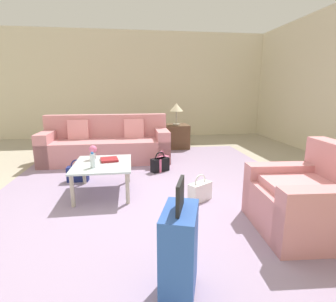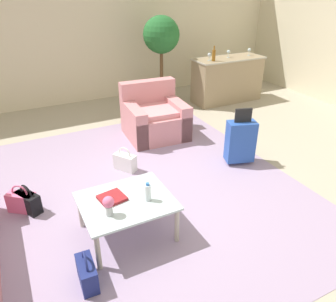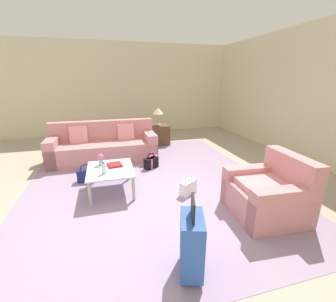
# 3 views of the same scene
# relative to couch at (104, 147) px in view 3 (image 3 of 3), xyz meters

# --- Properties ---
(ground_plane) EXTENTS (12.00, 12.00, 0.00)m
(ground_plane) POSITION_rel_couch_xyz_m (2.20, 0.60, -0.31)
(ground_plane) COLOR #A89E89
(wall_left) EXTENTS (0.12, 8.00, 3.10)m
(wall_left) POSITION_rel_couch_xyz_m (-2.86, 0.60, 1.24)
(wall_left) COLOR beige
(wall_left) RESTS_ON ground
(area_rug) EXTENTS (5.20, 4.40, 0.01)m
(area_rug) POSITION_rel_couch_xyz_m (1.60, 0.80, -0.31)
(area_rug) COLOR #9984A3
(area_rug) RESTS_ON ground
(couch) EXTENTS (0.90, 2.46, 0.92)m
(couch) POSITION_rel_couch_xyz_m (0.00, 0.00, 0.00)
(couch) COLOR #C67F84
(couch) RESTS_ON ground
(armchair) EXTENTS (1.03, 0.98, 0.89)m
(armchair) POSITION_rel_couch_xyz_m (3.10, 2.27, -0.01)
(armchair) COLOR #C67F84
(armchair) RESTS_ON ground
(coffee_table) EXTENTS (0.92, 0.76, 0.43)m
(coffee_table) POSITION_rel_couch_xyz_m (1.80, 0.10, 0.07)
(coffee_table) COLOR silver
(coffee_table) RESTS_ON ground
(water_bottle) EXTENTS (0.06, 0.06, 0.20)m
(water_bottle) POSITION_rel_couch_xyz_m (2.00, -0.00, 0.22)
(water_bottle) COLOR silver
(water_bottle) RESTS_ON coffee_table
(coffee_table_book) EXTENTS (0.28, 0.27, 0.03)m
(coffee_table_book) POSITION_rel_couch_xyz_m (1.68, 0.18, 0.14)
(coffee_table_book) COLOR maroon
(coffee_table_book) RESTS_ON coffee_table
(flower_vase) EXTENTS (0.11, 0.11, 0.21)m
(flower_vase) POSITION_rel_couch_xyz_m (1.58, -0.05, 0.25)
(flower_vase) COLOR #B2B7BC
(flower_vase) RESTS_ON coffee_table
(side_table) EXTENTS (0.59, 0.59, 0.58)m
(side_table) POSITION_rel_couch_xyz_m (-1.00, 1.60, -0.02)
(side_table) COLOR #513823
(side_table) RESTS_ON ground
(table_lamp) EXTENTS (0.33, 0.33, 0.52)m
(table_lamp) POSITION_rel_couch_xyz_m (-1.00, 1.60, 0.67)
(table_lamp) COLOR #ADA899
(table_lamp) RESTS_ON side_table
(suitcase_blue) EXTENTS (0.45, 0.33, 0.85)m
(suitcase_blue) POSITION_rel_couch_xyz_m (3.80, 0.80, 0.05)
(suitcase_blue) COLOR #2851AD
(suitcase_blue) RESTS_ON ground
(handbag_black) EXTENTS (0.28, 0.35, 0.36)m
(handbag_black) POSITION_rel_couch_xyz_m (0.91, 0.98, -0.18)
(handbag_black) COLOR black
(handbag_black) RESTS_ON ground
(handbag_navy) EXTENTS (0.15, 0.33, 0.36)m
(handbag_navy) POSITION_rel_couch_xyz_m (1.25, -0.35, -0.18)
(handbag_navy) COLOR navy
(handbag_navy) RESTS_ON ground
(handbag_pink) EXTENTS (0.34, 0.31, 0.36)m
(handbag_pink) POSITION_rel_couch_xyz_m (0.84, 1.02, -0.18)
(handbag_pink) COLOR pink
(handbag_pink) RESTS_ON ground
(handbag_white) EXTENTS (0.29, 0.34, 0.36)m
(handbag_white) POSITION_rel_couch_xyz_m (2.23, 1.36, -0.18)
(handbag_white) COLOR white
(handbag_white) RESTS_ON ground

